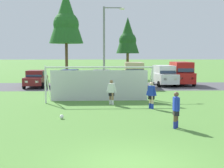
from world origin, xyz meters
The scene contains 16 objects.
ground_plane centered at (0.00, 15.00, 0.00)m, with size 400.00×400.00×0.00m, color #518438.
parking_lot_strip centered at (0.00, 23.40, 0.00)m, with size 52.00×8.40×0.01m, color #4C4C51.
soccer_ball centered at (-2.92, 6.91, 0.11)m, with size 0.22×0.22×0.22m.
soccer_goal centered at (-1.00, 12.98, 1.29)m, with size 7.44×2.03×2.57m.
player_striker_near centered at (2.19, 9.76, 0.82)m, with size 0.62×0.53×1.64m.
player_midfield_center centered at (2.47, 4.71, 0.82)m, with size 0.27×0.73×1.64m.
player_defender_far centered at (-0.20, 11.41, 0.82)m, with size 0.70×0.36×1.64m.
parked_car_slot_far_left centered at (-7.50, 22.69, 0.88)m, with size 2.08×4.22×1.72m.
parked_car_slot_left centered at (-4.25, 24.39, 0.88)m, with size 2.26×4.31×1.72m.
parked_car_slot_center_left centered at (-0.85, 23.50, 0.88)m, with size 2.23×4.30×1.72m.
parked_car_slot_center centered at (2.49, 22.73, 1.34)m, with size 2.39×4.90×2.52m.
parked_car_slot_center_right centered at (5.89, 23.87, 1.11)m, with size 2.35×4.71×2.16m.
parked_car_slot_right centered at (7.86, 24.44, 1.34)m, with size 2.30×4.85×2.52m.
tree_left_edge centered at (-5.22, 30.44, 7.83)m, with size 4.27×4.27×11.38m.
tree_mid_left centered at (2.77, 33.51, 5.76)m, with size 3.15×3.15×8.40m.
street_lamp centered at (-0.43, 18.91, 3.91)m, with size 2.00×0.32×7.53m.
Camera 1 is at (-0.89, -8.84, 3.28)m, focal length 49.59 mm.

